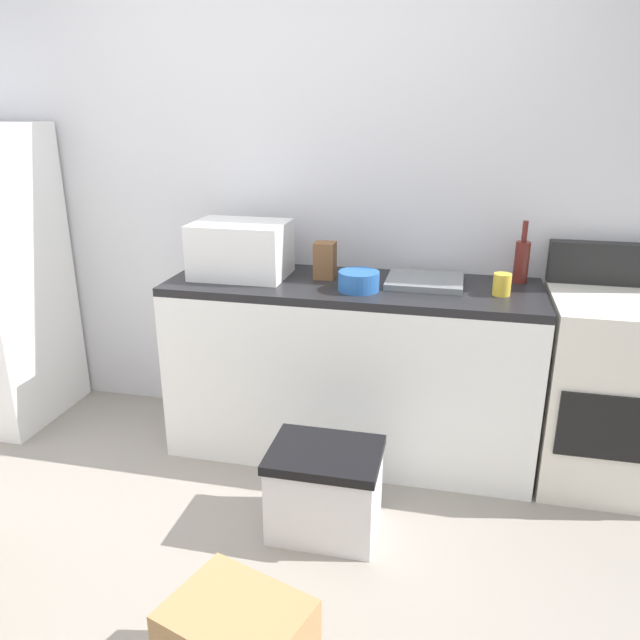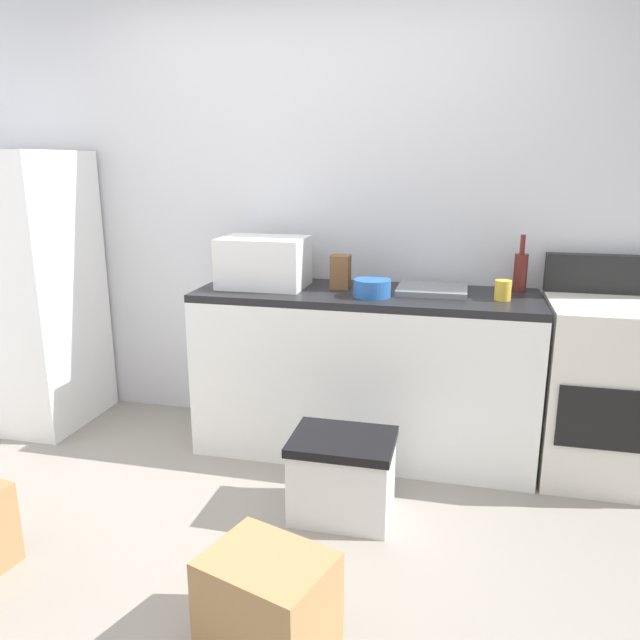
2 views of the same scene
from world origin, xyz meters
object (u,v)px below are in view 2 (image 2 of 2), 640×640
storage_bin (342,475)px  coffee_mug (503,290)px  microwave (264,262)px  knife_block (341,272)px  refrigerator (26,291)px  mixing_bowl (372,288)px  wine_bottle (520,271)px  cardboard_box_medium (268,602)px  stove_oven (604,387)px

storage_bin → coffee_mug: bearing=43.4°
microwave → knife_block: microwave is taller
microwave → storage_bin: (0.58, -0.70, -0.84)m
refrigerator → microwave: (1.48, 0.06, 0.22)m
coffee_mug → mixing_bowl: size_ratio=0.53×
microwave → mixing_bowl: bearing=-11.4°
microwave → wine_bottle: size_ratio=1.53×
storage_bin → knife_block: bearing=102.6°
mixing_bowl → cardboard_box_medium: size_ratio=0.48×
microwave → coffee_mug: 1.26m
microwave → stove_oven: bearing=-0.2°
mixing_bowl → storage_bin: size_ratio=0.41×
refrigerator → mixing_bowl: size_ratio=8.57×
refrigerator → knife_block: size_ratio=9.05×
stove_oven → wine_bottle: 0.72m
coffee_mug → knife_block: size_ratio=0.56×
microwave → knife_block: (0.42, 0.05, -0.05)m
refrigerator → microwave: bearing=2.4°
stove_oven → mixing_bowl: size_ratio=5.79×
stove_oven → cardboard_box_medium: 2.01m
stove_oven → mixing_bowl: (-1.17, -0.12, 0.48)m
wine_bottle → coffee_mug: size_ratio=3.00×
knife_block → storage_bin: (0.17, -0.74, -0.80)m
knife_block → refrigerator: bearing=-176.7°
refrigerator → wine_bottle: bearing=5.0°
refrigerator → coffee_mug: bearing=0.1°
stove_oven → coffee_mug: bearing=-174.7°
wine_bottle → storage_bin: bearing=-131.2°
wine_bottle → storage_bin: 1.43m
refrigerator → knife_block: refrigerator is taller
storage_bin → microwave: bearing=130.0°
microwave → wine_bottle: 1.37m
refrigerator → coffee_mug: 2.75m
wine_bottle → storage_bin: size_ratio=0.65×
coffee_mug → cardboard_box_medium: 1.83m
wine_bottle → cardboard_box_medium: 2.09m
mixing_bowl → storage_bin: bearing=-93.3°
stove_oven → storage_bin: size_ratio=2.39×
stove_oven → mixing_bowl: stove_oven is taller
mixing_bowl → storage_bin: (-0.03, -0.57, -0.75)m
microwave → storage_bin: size_ratio=1.00×
wine_bottle → coffee_mug: (-0.10, -0.24, -0.06)m
cardboard_box_medium → coffee_mug: bearing=62.7°
cardboard_box_medium → wine_bottle: bearing=63.5°
stove_oven → wine_bottle: bearing=155.8°
knife_block → wine_bottle: bearing=8.3°
coffee_mug → cardboard_box_medium: size_ratio=0.25×
storage_bin → stove_oven: bearing=29.8°
refrigerator → coffee_mug: size_ratio=16.28×
wine_bottle → coffee_mug: 0.27m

